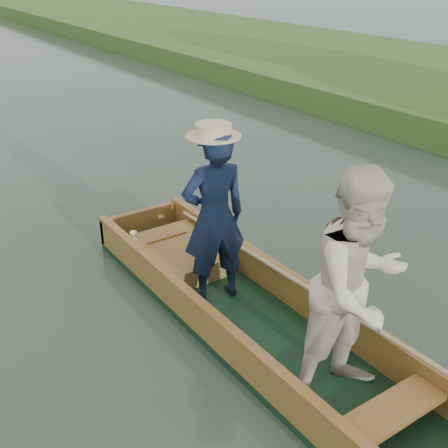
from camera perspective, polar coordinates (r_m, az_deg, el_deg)
ground at (r=5.57m, az=3.56°, el=-11.07°), size 120.00×120.00×0.00m
punt at (r=4.99m, az=6.01°, el=-5.72°), size 1.12×5.00×2.03m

